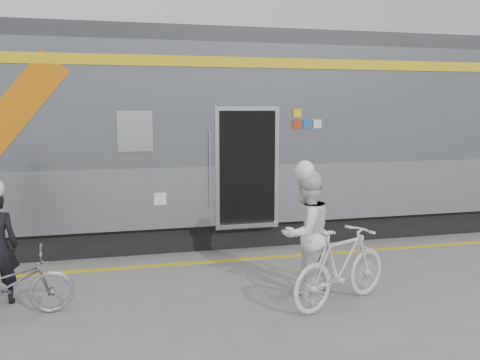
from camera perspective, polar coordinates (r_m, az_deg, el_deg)
name	(u,v)px	position (r m, az deg, el deg)	size (l,w,h in m)	color
ground	(271,306)	(7.06, 3.49, -13.97)	(90.00, 90.00, 0.00)	slate
train	(123,138)	(10.45, -13.04, 4.64)	(24.00, 3.17, 4.10)	black
safety_strip	(235,260)	(9.01, -0.60, -8.96)	(24.00, 0.12, 0.01)	gold
bicycle_left	(5,285)	(7.17, -24.92, -10.67)	(0.58, 1.66, 0.87)	#94969B
woman	(306,233)	(7.34, 7.41, -5.91)	(0.86, 0.67, 1.76)	white
bicycle_right	(341,266)	(7.06, 11.29, -9.50)	(0.50, 1.78, 1.07)	silver
helmet_woman	(307,162)	(7.16, 7.56, 2.06)	(0.28, 0.28, 0.28)	white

